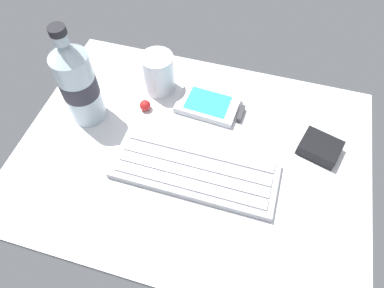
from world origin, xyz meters
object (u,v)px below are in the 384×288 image
trackball_mouse (145,105)px  handheld_device (211,105)px  juice_cup (158,74)px  water_bottle (78,83)px  keyboard (195,170)px  charger_block (320,148)px

trackball_mouse → handheld_device: bearing=17.4°
juice_cup → trackball_mouse: bearing=-98.3°
water_bottle → keyboard: bearing=-16.3°
keyboard → handheld_device: keyboard is taller
handheld_device → charger_block: 22.19cm
handheld_device → juice_cup: (-11.66, 2.29, 3.18)cm
keyboard → trackball_mouse: 17.62cm
juice_cup → water_bottle: size_ratio=0.41×
trackball_mouse → charger_block: bearing=-1.2°
juice_cup → water_bottle: bearing=-136.1°
handheld_device → juice_cup: size_ratio=1.55×
handheld_device → water_bottle: bearing=-159.9°
keyboard → handheld_device: 15.29cm
juice_cup → trackball_mouse: 6.90cm
keyboard → water_bottle: 25.98cm
keyboard → juice_cup: (-12.60, 17.55, 3.10)cm
keyboard → trackball_mouse: (-13.51, 11.31, 0.29)cm
keyboard → handheld_device: bearing=93.6°
water_bottle → handheld_device: bearing=20.1°
keyboard → water_bottle: size_ratio=1.40×
charger_block → water_bottle: bearing=-175.3°
handheld_device → water_bottle: (-22.71, -8.33, 8.28)cm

